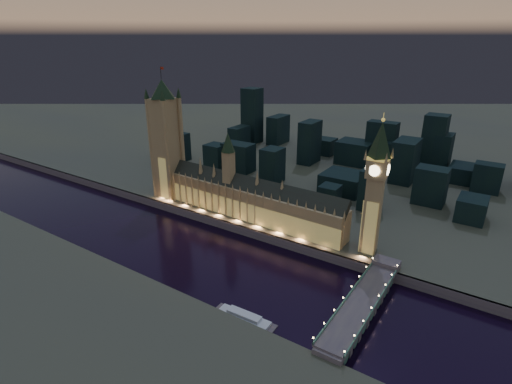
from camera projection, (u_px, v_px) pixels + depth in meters
The scene contains 9 objects.
ground_plane at pixel (214, 254), 329.60m from camera, with size 2000.00×2000.00×0.00m, color black.
north_bank at pixel (393, 131), 731.76m from camera, with size 2000.00×960.00×8.00m, color #3C3E3F.
embankment_wall at pixel (243, 231), 359.96m from camera, with size 2000.00×2.50×8.00m, color #4E4358.
palace_of_westminster at pixel (245, 198), 373.69m from camera, with size 202.00×26.88×78.00m.
victoria_tower at pixel (166, 134), 407.05m from camera, with size 31.68×31.68×132.47m.
elizabeth_tower at pixel (376, 178), 296.89m from camera, with size 18.00×18.00×109.78m.
westminster_bridge at pixel (363, 303), 259.37m from camera, with size 19.00×113.00×15.90m.
river_boat at pixel (244, 317), 253.41m from camera, with size 43.90×11.93×4.50m.
city_backdrop at pixel (361, 154), 495.49m from camera, with size 481.51×215.63×84.75m.
Camera 1 is at (187.62, -221.18, 168.30)m, focal length 28.00 mm.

